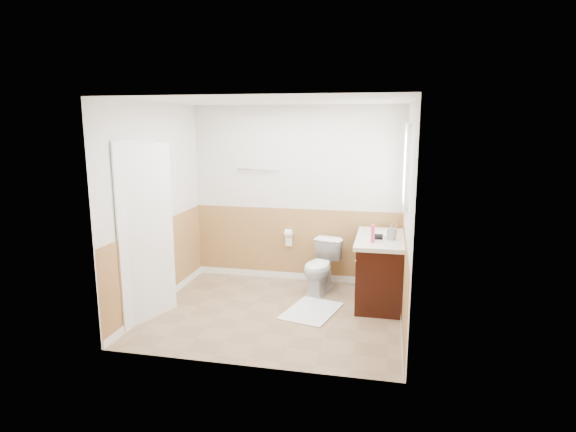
% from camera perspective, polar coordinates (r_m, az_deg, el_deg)
% --- Properties ---
extents(floor, '(3.00, 3.00, 0.00)m').
position_cam_1_polar(floor, '(5.89, -1.49, -11.48)').
color(floor, '#8C7051').
rests_on(floor, ground).
extents(ceiling, '(3.00, 3.00, 0.00)m').
position_cam_1_polar(ceiling, '(5.43, -1.63, 13.63)').
color(ceiling, white).
rests_on(ceiling, floor).
extents(wall_back, '(3.00, 0.00, 3.00)m').
position_cam_1_polar(wall_back, '(6.78, 1.04, 2.56)').
color(wall_back, silver).
rests_on(wall_back, floor).
extents(wall_front, '(3.00, 0.00, 3.00)m').
position_cam_1_polar(wall_front, '(4.30, -5.66, -2.59)').
color(wall_front, silver).
rests_on(wall_front, floor).
extents(wall_left, '(0.00, 3.00, 3.00)m').
position_cam_1_polar(wall_left, '(6.05, -15.50, 1.10)').
color(wall_left, silver).
rests_on(wall_left, floor).
extents(wall_right, '(0.00, 3.00, 3.00)m').
position_cam_1_polar(wall_right, '(5.38, 14.17, -0.08)').
color(wall_right, silver).
rests_on(wall_right, floor).
extents(wainscot_back, '(3.00, 0.00, 3.00)m').
position_cam_1_polar(wainscot_back, '(6.92, 1.00, -3.60)').
color(wainscot_back, '#BA864A').
rests_on(wainscot_back, floor).
extents(wainscot_front, '(3.00, 0.00, 3.00)m').
position_cam_1_polar(wainscot_front, '(4.55, -5.42, -11.76)').
color(wainscot_front, '#BA864A').
rests_on(wainscot_front, floor).
extents(wainscot_left, '(0.00, 2.60, 2.60)m').
position_cam_1_polar(wainscot_left, '(6.22, -15.03, -5.72)').
color(wainscot_left, '#BA864A').
rests_on(wainscot_left, floor).
extents(wainscot_right, '(0.00, 2.60, 2.60)m').
position_cam_1_polar(wainscot_right, '(5.57, 13.67, -7.66)').
color(wainscot_right, '#BA864A').
rests_on(wainscot_right, floor).
extents(toilet, '(0.55, 0.76, 0.70)m').
position_cam_1_polar(toilet, '(6.49, 3.94, -6.03)').
color(toilet, white).
rests_on(toilet, floor).
extents(bath_mat, '(0.73, 0.91, 0.02)m').
position_cam_1_polar(bath_mat, '(5.91, 2.84, -11.28)').
color(bath_mat, silver).
rests_on(bath_mat, floor).
extents(vanity_cabinet, '(0.55, 1.10, 0.80)m').
position_cam_1_polar(vanity_cabinet, '(6.20, 10.94, -6.55)').
color(vanity_cabinet, black).
rests_on(vanity_cabinet, floor).
extents(vanity_knob_left, '(0.03, 0.03, 0.03)m').
position_cam_1_polar(vanity_knob_left, '(6.07, 8.13, -5.36)').
color(vanity_knob_left, silver).
rests_on(vanity_knob_left, vanity_cabinet).
extents(vanity_knob_right, '(0.03, 0.03, 0.03)m').
position_cam_1_polar(vanity_knob_right, '(6.26, 8.26, -4.84)').
color(vanity_knob_right, silver).
rests_on(vanity_knob_right, vanity_cabinet).
extents(countertop, '(0.60, 1.15, 0.05)m').
position_cam_1_polar(countertop, '(6.09, 11.00, -2.73)').
color(countertop, silver).
rests_on(countertop, vanity_cabinet).
extents(sink_basin, '(0.36, 0.36, 0.02)m').
position_cam_1_polar(sink_basin, '(6.22, 11.13, -2.09)').
color(sink_basin, white).
rests_on(sink_basin, countertop).
extents(faucet, '(0.02, 0.02, 0.14)m').
position_cam_1_polar(faucet, '(6.21, 12.81, -1.62)').
color(faucet, silver).
rests_on(faucet, countertop).
extents(lotion_bottle, '(0.05, 0.05, 0.22)m').
position_cam_1_polar(lotion_bottle, '(5.77, 10.09, -2.08)').
color(lotion_bottle, '#ED3D74').
rests_on(lotion_bottle, countertop).
extents(soap_dispenser, '(0.11, 0.11, 0.19)m').
position_cam_1_polar(soap_dispenser, '(5.96, 12.27, -1.88)').
color(soap_dispenser, gray).
rests_on(soap_dispenser, countertop).
extents(hair_dryer_body, '(0.14, 0.07, 0.07)m').
position_cam_1_polar(hair_dryer_body, '(5.96, 10.61, -2.42)').
color(hair_dryer_body, black).
rests_on(hair_dryer_body, countertop).
extents(hair_dryer_handle, '(0.03, 0.03, 0.07)m').
position_cam_1_polar(hair_dryer_handle, '(6.01, 10.32, -2.59)').
color(hair_dryer_handle, black).
rests_on(hair_dryer_handle, countertop).
extents(mirror_panel, '(0.02, 0.35, 0.90)m').
position_cam_1_polar(mirror_panel, '(6.42, 13.78, 4.45)').
color(mirror_panel, silver).
rests_on(mirror_panel, wall_right).
extents(window_frame, '(0.04, 0.80, 1.00)m').
position_cam_1_polar(window_frame, '(5.89, 13.93, 5.82)').
color(window_frame, white).
rests_on(window_frame, wall_right).
extents(window_glass, '(0.01, 0.70, 0.90)m').
position_cam_1_polar(window_glass, '(5.89, 14.09, 5.81)').
color(window_glass, white).
rests_on(window_glass, wall_right).
extents(door, '(0.29, 0.78, 2.04)m').
position_cam_1_polar(door, '(5.66, -16.57, -2.02)').
color(door, white).
rests_on(door, wall_left).
extents(door_frame, '(0.02, 0.92, 2.10)m').
position_cam_1_polar(door_frame, '(5.70, -17.24, -1.88)').
color(door_frame, white).
rests_on(door_frame, wall_left).
extents(door_knob, '(0.06, 0.06, 0.06)m').
position_cam_1_polar(door_knob, '(5.93, -14.51, -2.01)').
color(door_knob, silver).
rests_on(door_knob, door).
extents(towel_bar, '(0.62, 0.02, 0.02)m').
position_cam_1_polar(towel_bar, '(6.81, -3.60, 5.55)').
color(towel_bar, silver).
rests_on(towel_bar, wall_back).
extents(tp_holder_bar, '(0.14, 0.02, 0.02)m').
position_cam_1_polar(tp_holder_bar, '(6.83, 0.08, -2.06)').
color(tp_holder_bar, silver).
rests_on(tp_holder_bar, wall_back).
extents(tp_roll, '(0.10, 0.11, 0.11)m').
position_cam_1_polar(tp_roll, '(6.83, 0.08, -2.06)').
color(tp_roll, white).
rests_on(tp_roll, tp_holder_bar).
extents(tp_sheet, '(0.10, 0.01, 0.16)m').
position_cam_1_polar(tp_sheet, '(6.86, 0.08, -2.96)').
color(tp_sheet, white).
rests_on(tp_sheet, tp_roll).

